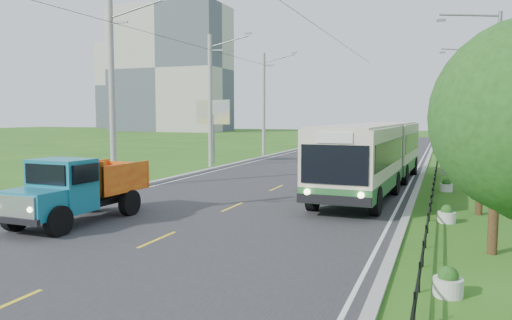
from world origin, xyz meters
The scene contains 27 objects.
ground centered at (0.00, 0.00, 0.00)m, with size 240.00×240.00×0.00m, color #265714.
road centered at (0.00, 20.00, 0.01)m, with size 14.00×120.00×0.02m, color #28282B.
curb_left centered at (-7.20, 20.00, 0.07)m, with size 0.40×120.00×0.15m, color #9E9E99.
curb_right centered at (7.15, 20.00, 0.05)m, with size 0.30×120.00×0.10m, color #9E9E99.
edge_line_left centered at (-6.65, 20.00, 0.02)m, with size 0.12×120.00×0.00m, color silver.
edge_line_right centered at (6.65, 20.00, 0.02)m, with size 0.12×120.00×0.00m, color silver.
centre_dash centered at (0.00, 0.00, 0.02)m, with size 0.12×2.20×0.00m, color yellow.
railing_right centered at (8.00, 14.00, 0.30)m, with size 0.04×40.00×0.60m, color black.
pole_near centered at (-8.26, 9.00, 5.09)m, with size 3.51×0.32×10.00m.
pole_mid centered at (-8.26, 21.00, 5.09)m, with size 3.51×0.32×10.00m.
pole_far centered at (-8.26, 33.00, 5.09)m, with size 3.51×0.32×10.00m.
tree_second centered at (9.86, 2.14, 3.52)m, with size 3.18×3.26×5.30m.
tree_third centered at (9.86, 8.14, 3.99)m, with size 3.60×3.62×6.00m.
tree_fourth centered at (9.86, 14.14, 3.59)m, with size 3.24×3.31×5.40m.
tree_fifth centered at (9.86, 20.14, 3.85)m, with size 3.48×3.52×5.80m.
tree_back centered at (9.86, 26.14, 3.65)m, with size 3.30×3.36×5.50m.
streetlight_mid centered at (10.64, 14.00, 4.90)m, with size 3.02×0.20×9.07m.
streetlight_far centered at (10.64, 28.00, 4.90)m, with size 3.02×0.20×9.07m.
planter_front centered at (8.60, -2.00, 0.29)m, with size 0.64×0.64×0.67m.
planter_near centered at (8.60, 6.00, 0.29)m, with size 0.64×0.64×0.67m.
planter_mid centered at (8.60, 14.00, 0.29)m, with size 0.64×0.64×0.67m.
planter_far centered at (8.60, 22.00, 0.29)m, with size 0.64×0.64×0.67m.
billboard_left centered at (-9.50, 24.00, 3.87)m, with size 3.00×0.20×5.20m.
apartment_near centered at (-55.00, 95.00, 15.00)m, with size 28.00×14.00×30.00m, color #B7B2A3.
apartment_far centered at (-80.00, 120.00, 13.00)m, with size 24.00×14.00×26.00m, color #B7B2A3.
bus centered at (5.00, 13.59, 2.05)m, with size 3.60×17.74×3.40m.
dump_truck centered at (-4.15, 1.30, 1.37)m, with size 2.47×5.83×2.41m.
Camera 1 is at (8.41, -13.42, 3.96)m, focal length 35.00 mm.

